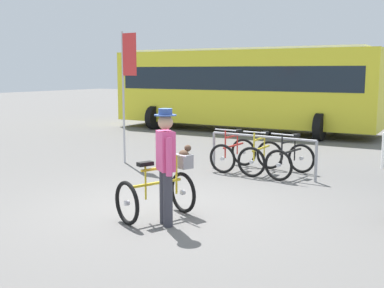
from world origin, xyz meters
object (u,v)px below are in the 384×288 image
(bus_distant, at_px, (243,85))
(banner_flag, at_px, (127,72))
(racked_bike_red, at_px, (233,154))
(featured_bicycle, at_px, (163,186))
(person_with_featured_bike, at_px, (166,162))
(racked_bike_yellow, at_px, (261,157))
(racked_bike_black, at_px, (290,160))

(bus_distant, bearing_deg, banner_flag, -85.04)
(racked_bike_red, xyz_separation_m, featured_bicycle, (0.82, -3.83, 0.12))
(bus_distant, bearing_deg, person_with_featured_bike, -68.42)
(racked_bike_red, relative_size, racked_bike_yellow, 0.99)
(racked_bike_black, height_order, banner_flag, banner_flag)
(person_with_featured_bike, bearing_deg, racked_bike_yellow, 95.40)
(racked_bike_black, height_order, featured_bicycle, featured_bicycle)
(racked_bike_yellow, xyz_separation_m, featured_bicycle, (0.12, -3.82, 0.12))
(racked_bike_black, distance_m, featured_bicycle, 3.85)
(featured_bicycle, bearing_deg, racked_bike_black, 81.30)
(racked_bike_yellow, relative_size, racked_bike_black, 0.97)
(person_with_featured_bike, bearing_deg, racked_bike_red, 104.80)
(person_with_featured_bike, distance_m, bus_distant, 11.58)
(racked_bike_red, bearing_deg, bus_distant, 115.50)
(banner_flag, bearing_deg, racked_bike_red, 16.73)
(person_with_featured_bike, xyz_separation_m, bus_distant, (-4.25, 10.74, 0.79))
(featured_bicycle, height_order, bus_distant, bus_distant)
(person_with_featured_bike, bearing_deg, featured_bicycle, 133.72)
(racked_bike_red, xyz_separation_m, banner_flag, (-2.52, -0.76, 1.86))
(racked_bike_black, bearing_deg, racked_bike_red, 178.85)
(person_with_featured_bike, relative_size, bus_distant, 0.17)
(person_with_featured_bike, height_order, banner_flag, banner_flag)
(racked_bike_yellow, xyz_separation_m, banner_flag, (-3.22, -0.74, 1.86))
(racked_bike_yellow, bearing_deg, racked_bike_black, -1.15)
(racked_bike_black, height_order, bus_distant, bus_distant)
(racked_bike_red, distance_m, racked_bike_black, 1.40)
(featured_bicycle, bearing_deg, banner_flag, 137.35)
(racked_bike_black, distance_m, bus_distant, 8.19)
(racked_bike_black, height_order, person_with_featured_bike, person_with_featured_bike)
(racked_bike_red, relative_size, person_with_featured_bike, 0.64)
(racked_bike_yellow, xyz_separation_m, person_with_featured_bike, (0.39, -4.10, 0.58))
(racked_bike_yellow, height_order, racked_bike_black, same)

